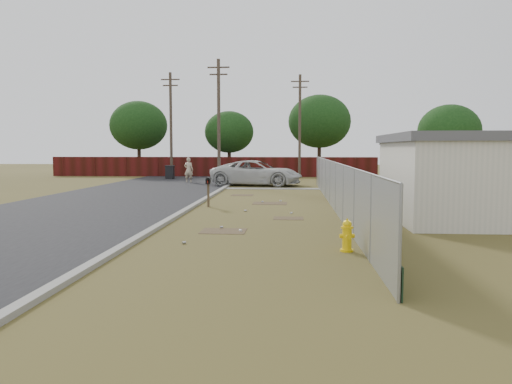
# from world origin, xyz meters

# --- Properties ---
(ground) EXTENTS (120.00, 120.00, 0.00)m
(ground) POSITION_xyz_m (0.00, 0.00, 0.00)
(ground) COLOR brown
(ground) RESTS_ON ground
(street) EXTENTS (15.10, 60.00, 0.12)m
(street) POSITION_xyz_m (-6.76, 8.05, 0.02)
(street) COLOR black
(street) RESTS_ON ground
(chainlink_fence) EXTENTS (0.10, 27.06, 2.02)m
(chainlink_fence) POSITION_xyz_m (3.12, 1.03, 0.80)
(chainlink_fence) COLOR gray
(chainlink_fence) RESTS_ON ground
(privacy_fence) EXTENTS (30.00, 0.12, 1.80)m
(privacy_fence) POSITION_xyz_m (-6.00, 25.00, 0.90)
(privacy_fence) COLOR #47100F
(privacy_fence) RESTS_ON ground
(utility_poles) EXTENTS (12.60, 8.24, 9.00)m
(utility_poles) POSITION_xyz_m (-3.67, 20.67, 4.69)
(utility_poles) COLOR brown
(utility_poles) RESTS_ON ground
(houses) EXTENTS (9.30, 17.24, 3.10)m
(houses) POSITION_xyz_m (9.70, 3.13, 1.56)
(houses) COLOR beige
(houses) RESTS_ON ground
(horizon_trees) EXTENTS (33.32, 31.94, 7.78)m
(horizon_trees) POSITION_xyz_m (0.84, 23.56, 4.63)
(horizon_trees) COLOR #382419
(horizon_trees) RESTS_ON ground
(fire_hydrant) EXTENTS (0.38, 0.39, 0.83)m
(fire_hydrant) POSITION_xyz_m (2.70, -7.82, 0.39)
(fire_hydrant) COLOR yellow
(fire_hydrant) RESTS_ON ground
(mailbox) EXTENTS (0.24, 0.57, 1.32)m
(mailbox) POSITION_xyz_m (-2.35, 1.40, 1.04)
(mailbox) COLOR brown
(mailbox) RESTS_ON ground
(pickup_truck) EXTENTS (6.68, 3.92, 1.75)m
(pickup_truck) POSITION_xyz_m (-1.10, 14.27, 0.87)
(pickup_truck) COLOR silver
(pickup_truck) RESTS_ON ground
(pedestrian) EXTENTS (0.72, 0.50, 1.90)m
(pedestrian) POSITION_xyz_m (-6.45, 16.90, 0.95)
(pedestrian) COLOR #C4B190
(pedestrian) RESTS_ON ground
(trash_bin) EXTENTS (0.78, 0.82, 1.14)m
(trash_bin) POSITION_xyz_m (-8.92, 21.07, 0.59)
(trash_bin) COLOR black
(trash_bin) RESTS_ON ground
(scattered_litter) EXTENTS (3.00, 11.09, 0.07)m
(scattered_litter) POSITION_xyz_m (-0.19, -1.47, 0.04)
(scattered_litter) COLOR silver
(scattered_litter) RESTS_ON ground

